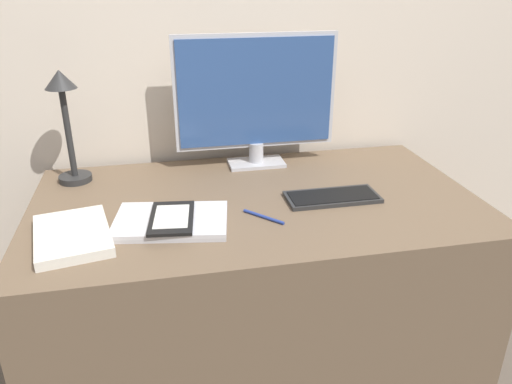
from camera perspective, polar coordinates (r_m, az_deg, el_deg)
The scene contains 9 objects.
wall_back at distance 1.80m, azimuth -2.94°, elevation 19.45°, with size 3.60×0.05×2.40m.
desk at distance 1.69m, azimuth 0.02°, elevation -11.73°, with size 1.34×0.75×0.71m.
monitor at distance 1.71m, azimuth 0.01°, elevation 10.71°, with size 0.55×0.11×0.45m.
keyboard at distance 1.52m, azimuth 8.72°, elevation -0.55°, with size 0.28×0.12×0.01m.
laptop at distance 1.37m, azimuth -9.68°, elevation -3.29°, with size 0.33×0.25×0.02m.
ereader at distance 1.36m, azimuth -9.61°, elevation -2.93°, with size 0.14×0.20×0.01m.
desk_lamp at distance 1.67m, azimuth -20.97°, elevation 8.36°, with size 0.10×0.10×0.36m.
notebook at distance 1.36m, azimuth -20.25°, elevation -4.67°, with size 0.23×0.29×0.03m.
pen at distance 1.39m, azimuth 0.87°, elevation -2.85°, with size 0.10×0.11×0.01m.
Camera 1 is at (-0.28, -1.20, 1.35)m, focal length 35.00 mm.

